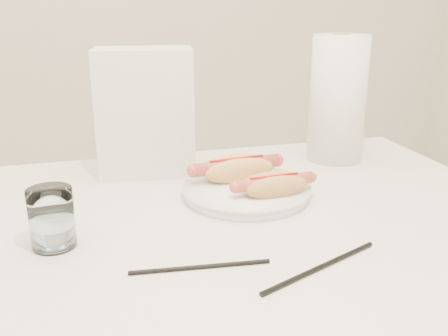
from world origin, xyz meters
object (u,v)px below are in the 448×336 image
object	(u,v)px
hotdog_right	(274,185)
napkin_box	(145,113)
paper_towel_roll	(338,99)
hotdog_left	(237,169)
water_glass	(52,218)
table	(205,248)
plate	(246,192)

from	to	relation	value
hotdog_right	napkin_box	xyz separation A→B (m)	(-0.20, 0.25, 0.10)
hotdog_right	paper_towel_roll	size ratio (longest dim) A/B	0.53
hotdog_left	hotdog_right	size ratio (longest dim) A/B	1.19
napkin_box	paper_towel_roll	size ratio (longest dim) A/B	0.93
hotdog_right	paper_towel_roll	bearing A→B (deg)	39.35
water_glass	napkin_box	bearing A→B (deg)	59.30
table	water_glass	size ratio (longest dim) A/B	12.69
table	plate	size ratio (longest dim) A/B	5.00
plate	table	bearing A→B (deg)	-143.68
water_glass	plate	bearing A→B (deg)	18.45
table	water_glass	xyz separation A→B (m)	(-0.25, -0.04, 0.11)
hotdog_left	water_glass	size ratio (longest dim) A/B	1.94
hotdog_left	paper_towel_roll	distance (m)	0.33
water_glass	table	bearing A→B (deg)	9.87
table	hotdog_left	bearing A→B (deg)	51.66
table	hotdog_right	world-z (taller)	hotdog_right
hotdog_left	hotdog_right	world-z (taller)	hotdog_left
hotdog_left	hotdog_right	xyz separation A→B (m)	(0.04, -0.10, -0.00)
hotdog_right	napkin_box	bearing A→B (deg)	124.30
hotdog_right	napkin_box	world-z (taller)	napkin_box
napkin_box	paper_towel_roll	xyz separation A→B (m)	(0.44, -0.02, 0.01)
plate	water_glass	distance (m)	0.37
water_glass	paper_towel_roll	xyz separation A→B (m)	(0.63, 0.30, 0.10)
paper_towel_roll	napkin_box	bearing A→B (deg)	177.80
plate	napkin_box	distance (m)	0.28
hotdog_right	hotdog_left	bearing A→B (deg)	109.03
hotdog_left	water_glass	xyz separation A→B (m)	(-0.34, -0.16, 0.00)
napkin_box	hotdog_left	bearing A→B (deg)	-35.75
plate	napkin_box	world-z (taller)	napkin_box
table	paper_towel_roll	bearing A→B (deg)	33.77
plate	hotdog_right	xyz separation A→B (m)	(0.04, -0.05, 0.03)
table	water_glass	bearing A→B (deg)	-170.13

